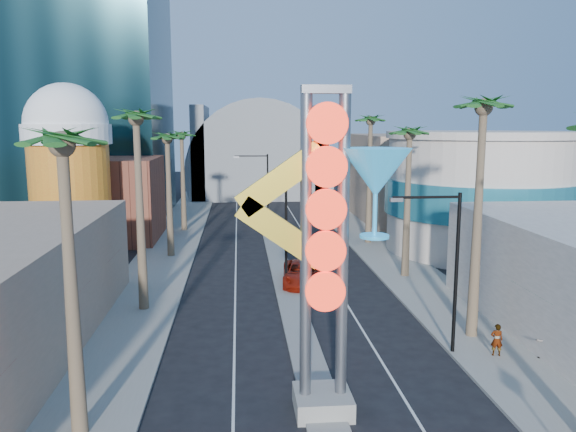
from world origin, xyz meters
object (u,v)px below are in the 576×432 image
(red_pickup, at_px, (302,273))
(pedestrian_b, at_px, (544,341))
(pedestrian_a, at_px, (497,340))
(neon_sign, at_px, (346,229))

(red_pickup, distance_m, pedestrian_b, 17.14)
(pedestrian_b, bearing_deg, pedestrian_a, -19.83)
(neon_sign, distance_m, pedestrian_a, 11.31)
(neon_sign, bearing_deg, pedestrian_a, 27.75)
(pedestrian_a, height_order, pedestrian_b, pedestrian_b)
(neon_sign, distance_m, red_pickup, 18.97)
(neon_sign, relative_size, pedestrian_a, 7.95)
(pedestrian_b, bearing_deg, red_pickup, -61.54)
(pedestrian_a, distance_m, pedestrian_b, 2.14)
(red_pickup, height_order, pedestrian_b, pedestrian_b)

